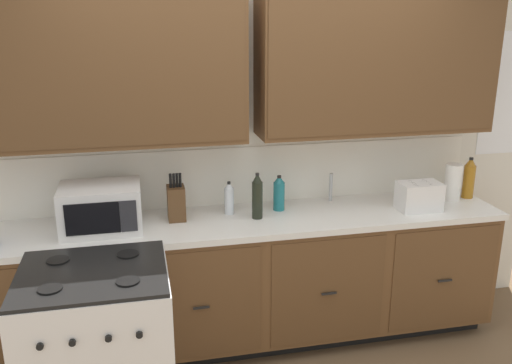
{
  "coord_description": "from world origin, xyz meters",
  "views": [
    {
      "loc": [
        -0.73,
        -2.99,
        2.2
      ],
      "look_at": [
        -0.0,
        0.27,
        1.17
      ],
      "focal_mm": 38.8,
      "sensor_mm": 36.0,
      "label": 1
    }
  ],
  "objects_px": {
    "toaster": "(419,196)",
    "paper_towel_roll": "(453,182)",
    "bottle_teal": "(279,193)",
    "bottle_clear": "(229,198)",
    "microwave": "(101,208)",
    "knife_block": "(176,202)",
    "bottle_amber": "(469,178)",
    "bottle_dark": "(257,196)",
    "stove_range": "(99,351)"
  },
  "relations": [
    {
      "from": "toaster",
      "to": "paper_towel_roll",
      "type": "distance_m",
      "value": 0.36
    },
    {
      "from": "paper_towel_roll",
      "to": "bottle_teal",
      "type": "xyz_separation_m",
      "value": [
        -1.25,
        0.06,
        -0.01
      ]
    },
    {
      "from": "toaster",
      "to": "bottle_clear",
      "type": "height_order",
      "value": "bottle_clear"
    },
    {
      "from": "microwave",
      "to": "bottle_clear",
      "type": "relative_size",
      "value": 2.18
    },
    {
      "from": "knife_block",
      "to": "bottle_amber",
      "type": "bearing_deg",
      "value": -0.32
    },
    {
      "from": "knife_block",
      "to": "bottle_dark",
      "type": "bearing_deg",
      "value": -9.96
    },
    {
      "from": "paper_towel_roll",
      "to": "bottle_teal",
      "type": "height_order",
      "value": "paper_towel_roll"
    },
    {
      "from": "paper_towel_roll",
      "to": "bottle_amber",
      "type": "relative_size",
      "value": 0.88
    },
    {
      "from": "microwave",
      "to": "bottle_amber",
      "type": "bearing_deg",
      "value": 1.43
    },
    {
      "from": "bottle_clear",
      "to": "bottle_teal",
      "type": "bearing_deg",
      "value": -0.23
    },
    {
      "from": "toaster",
      "to": "paper_towel_roll",
      "type": "bearing_deg",
      "value": 23.16
    },
    {
      "from": "knife_block",
      "to": "paper_towel_roll",
      "type": "bearing_deg",
      "value": -0.79
    },
    {
      "from": "stove_range",
      "to": "knife_block",
      "type": "relative_size",
      "value": 3.06
    },
    {
      "from": "bottle_dark",
      "to": "bottle_teal",
      "type": "relative_size",
      "value": 1.26
    },
    {
      "from": "knife_block",
      "to": "bottle_dark",
      "type": "height_order",
      "value": "knife_block"
    },
    {
      "from": "bottle_amber",
      "to": "microwave",
      "type": "bearing_deg",
      "value": -178.57
    },
    {
      "from": "bottle_clear",
      "to": "microwave",
      "type": "bearing_deg",
      "value": -172.57
    },
    {
      "from": "knife_block",
      "to": "bottle_dark",
      "type": "relative_size",
      "value": 1.02
    },
    {
      "from": "bottle_clear",
      "to": "stove_range",
      "type": "bearing_deg",
      "value": -138.59
    },
    {
      "from": "bottle_amber",
      "to": "bottle_dark",
      "type": "bearing_deg",
      "value": -177.14
    },
    {
      "from": "bottle_dark",
      "to": "knife_block",
      "type": "bearing_deg",
      "value": 170.04
    },
    {
      "from": "knife_block",
      "to": "bottle_amber",
      "type": "height_order",
      "value": "knife_block"
    },
    {
      "from": "microwave",
      "to": "bottle_clear",
      "type": "xyz_separation_m",
      "value": [
        0.81,
        0.11,
        -0.03
      ]
    },
    {
      "from": "microwave",
      "to": "toaster",
      "type": "height_order",
      "value": "microwave"
    },
    {
      "from": "stove_range",
      "to": "paper_towel_roll",
      "type": "bearing_deg",
      "value": 15.63
    },
    {
      "from": "stove_range",
      "to": "paper_towel_roll",
      "type": "height_order",
      "value": "paper_towel_roll"
    },
    {
      "from": "stove_range",
      "to": "bottle_teal",
      "type": "bearing_deg",
      "value": 32.06
    },
    {
      "from": "stove_range",
      "to": "bottle_amber",
      "type": "bearing_deg",
      "value": 15.16
    },
    {
      "from": "stove_range",
      "to": "microwave",
      "type": "relative_size",
      "value": 1.98
    },
    {
      "from": "microwave",
      "to": "bottle_amber",
      "type": "height_order",
      "value": "bottle_amber"
    },
    {
      "from": "bottle_amber",
      "to": "bottle_dark",
      "type": "xyz_separation_m",
      "value": [
        -1.57,
        -0.08,
        0.0
      ]
    },
    {
      "from": "stove_range",
      "to": "bottle_teal",
      "type": "xyz_separation_m",
      "value": [
        1.17,
        0.74,
        0.56
      ]
    },
    {
      "from": "stove_range",
      "to": "bottle_dark",
      "type": "bearing_deg",
      "value": 31.69
    },
    {
      "from": "bottle_clear",
      "to": "bottle_dark",
      "type": "bearing_deg",
      "value": -36.43
    },
    {
      "from": "knife_block",
      "to": "bottle_clear",
      "type": "distance_m",
      "value": 0.35
    },
    {
      "from": "bottle_amber",
      "to": "toaster",
      "type": "bearing_deg",
      "value": -161.43
    },
    {
      "from": "toaster",
      "to": "knife_block",
      "type": "bearing_deg",
      "value": 174.0
    },
    {
      "from": "stove_range",
      "to": "knife_block",
      "type": "xyz_separation_m",
      "value": [
        0.49,
        0.71,
        0.56
      ]
    },
    {
      "from": "stove_range",
      "to": "bottle_amber",
      "type": "xyz_separation_m",
      "value": [
        2.57,
        0.69,
        0.59
      ]
    },
    {
      "from": "bottle_dark",
      "to": "stove_range",
      "type": "bearing_deg",
      "value": -148.31
    },
    {
      "from": "toaster",
      "to": "paper_towel_roll",
      "type": "xyz_separation_m",
      "value": [
        0.33,
        0.14,
        0.03
      ]
    },
    {
      "from": "bottle_amber",
      "to": "bottle_dark",
      "type": "height_order",
      "value": "bottle_dark"
    },
    {
      "from": "knife_block",
      "to": "paper_towel_roll",
      "type": "xyz_separation_m",
      "value": [
        1.94,
        -0.03,
        0.01
      ]
    },
    {
      "from": "paper_towel_roll",
      "to": "bottle_clear",
      "type": "relative_size",
      "value": 1.18
    },
    {
      "from": "microwave",
      "to": "bottle_amber",
      "type": "distance_m",
      "value": 2.54
    },
    {
      "from": "microwave",
      "to": "paper_towel_roll",
      "type": "xyz_separation_m",
      "value": [
        2.4,
        0.05,
        -0.01
      ]
    },
    {
      "from": "bottle_amber",
      "to": "knife_block",
      "type": "bearing_deg",
      "value": 179.68
    },
    {
      "from": "bottle_dark",
      "to": "bottle_clear",
      "type": "xyz_separation_m",
      "value": [
        -0.16,
        0.12,
        -0.04
      ]
    },
    {
      "from": "stove_range",
      "to": "bottle_clear",
      "type": "xyz_separation_m",
      "value": [
        0.84,
        0.74,
        0.55
      ]
    },
    {
      "from": "stove_range",
      "to": "paper_towel_roll",
      "type": "relative_size",
      "value": 3.65
    }
  ]
}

